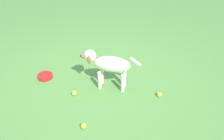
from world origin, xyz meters
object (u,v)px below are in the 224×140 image
object	(u,v)px
dog	(108,65)
tennis_ball_2	(74,93)
tennis_ball_1	(160,95)
tennis_ball_0	(108,64)
tennis_ball_3	(83,126)
water_bowl	(45,76)

from	to	relation	value
dog	tennis_ball_2	world-z (taller)	dog
dog	tennis_ball_1	xyz separation A→B (m)	(0.51, -0.51, -0.34)
tennis_ball_1	tennis_ball_2	world-z (taller)	same
tennis_ball_0	tennis_ball_2	distance (m)	0.88
tennis_ball_2	tennis_ball_3	size ratio (longest dim) A/B	1.00
tennis_ball_0	water_bowl	bearing A→B (deg)	172.88
tennis_ball_2	tennis_ball_3	xyz separation A→B (m)	(-0.10, -0.60, 0.00)
dog	tennis_ball_1	world-z (taller)	dog
dog	tennis_ball_0	world-z (taller)	dog
tennis_ball_0	tennis_ball_1	distance (m)	1.05
dog	water_bowl	bearing A→B (deg)	-0.54
tennis_ball_1	tennis_ball_3	xyz separation A→B (m)	(-1.11, -0.04, 0.00)
tennis_ball_0	dog	bearing A→B (deg)	-116.26
tennis_ball_3	tennis_ball_1	bearing A→B (deg)	2.32
tennis_ball_0	tennis_ball_2	size ratio (longest dim) A/B	1.00
tennis_ball_0	tennis_ball_1	world-z (taller)	same
tennis_ball_2	water_bowl	size ratio (longest dim) A/B	0.30
tennis_ball_3	water_bowl	distance (m)	1.20
dog	tennis_ball_0	distance (m)	0.66
tennis_ball_3	tennis_ball_2	bearing A→B (deg)	80.43
tennis_ball_0	water_bowl	world-z (taller)	tennis_ball_0
tennis_ball_2	water_bowl	world-z (taller)	tennis_ball_2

